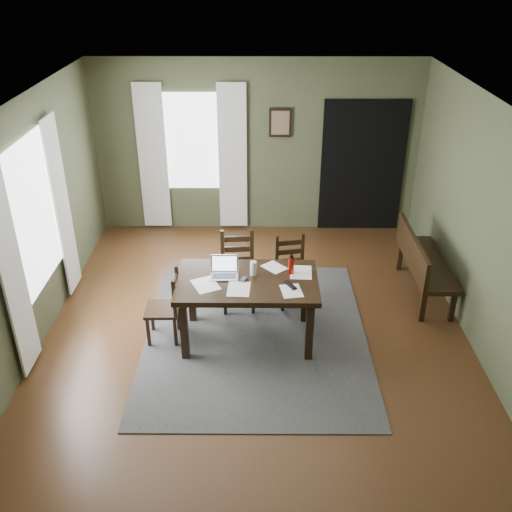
{
  "coord_description": "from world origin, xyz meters",
  "views": [
    {
      "loc": [
        0.04,
        -5.54,
        4.05
      ],
      "look_at": [
        0.0,
        0.3,
        0.9
      ],
      "focal_mm": 40.0,
      "sensor_mm": 36.0,
      "label": 1
    }
  ],
  "objects_px": {
    "chair_back_right": "(291,272)",
    "water_bottle": "(291,265)",
    "bench": "(422,260)",
    "chair_end": "(166,307)",
    "chair_back_left": "(238,272)",
    "dining_table": "(247,287)",
    "laptop": "(224,270)"
  },
  "relations": [
    {
      "from": "dining_table",
      "to": "chair_end",
      "type": "height_order",
      "value": "chair_end"
    },
    {
      "from": "bench",
      "to": "dining_table",
      "type": "bearing_deg",
      "value": 114.54
    },
    {
      "from": "dining_table",
      "to": "chair_back_left",
      "type": "height_order",
      "value": "chair_back_left"
    },
    {
      "from": "chair_end",
      "to": "chair_back_right",
      "type": "relative_size",
      "value": 0.98
    },
    {
      "from": "dining_table",
      "to": "chair_end",
      "type": "bearing_deg",
      "value": -179.59
    },
    {
      "from": "chair_end",
      "to": "water_bottle",
      "type": "relative_size",
      "value": 3.71
    },
    {
      "from": "chair_end",
      "to": "chair_back_left",
      "type": "distance_m",
      "value": 1.09
    },
    {
      "from": "chair_back_right",
      "to": "laptop",
      "type": "distance_m",
      "value": 1.14
    },
    {
      "from": "bench",
      "to": "water_bottle",
      "type": "xyz_separation_m",
      "value": [
        -1.75,
        -0.87,
        0.41
      ]
    },
    {
      "from": "chair_end",
      "to": "water_bottle",
      "type": "height_order",
      "value": "water_bottle"
    },
    {
      "from": "bench",
      "to": "water_bottle",
      "type": "height_order",
      "value": "water_bottle"
    },
    {
      "from": "chair_end",
      "to": "bench",
      "type": "xyz_separation_m",
      "value": [
        3.17,
        1.02,
        0.07
      ]
    },
    {
      "from": "chair_back_right",
      "to": "dining_table",
      "type": "bearing_deg",
      "value": -135.01
    },
    {
      "from": "chair_end",
      "to": "bench",
      "type": "relative_size",
      "value": 0.58
    },
    {
      "from": "chair_back_right",
      "to": "laptop",
      "type": "relative_size",
      "value": 2.79
    },
    {
      "from": "bench",
      "to": "water_bottle",
      "type": "relative_size",
      "value": 6.34
    },
    {
      "from": "chair_back_right",
      "to": "water_bottle",
      "type": "relative_size",
      "value": 3.78
    },
    {
      "from": "chair_back_left",
      "to": "laptop",
      "type": "relative_size",
      "value": 3.09
    },
    {
      "from": "laptop",
      "to": "water_bottle",
      "type": "distance_m",
      "value": 0.76
    },
    {
      "from": "laptop",
      "to": "water_bottle",
      "type": "height_order",
      "value": "water_bottle"
    },
    {
      "from": "dining_table",
      "to": "laptop",
      "type": "distance_m",
      "value": 0.32
    },
    {
      "from": "bench",
      "to": "laptop",
      "type": "relative_size",
      "value": 4.68
    },
    {
      "from": "chair_back_right",
      "to": "water_bottle",
      "type": "bearing_deg",
      "value": -105.56
    },
    {
      "from": "water_bottle",
      "to": "chair_back_right",
      "type": "bearing_deg",
      "value": 85.71
    },
    {
      "from": "bench",
      "to": "laptop",
      "type": "bearing_deg",
      "value": 109.98
    },
    {
      "from": "chair_back_left",
      "to": "bench",
      "type": "xyz_separation_m",
      "value": [
        2.37,
        0.29,
        0.02
      ]
    },
    {
      "from": "dining_table",
      "to": "chair_back_left",
      "type": "distance_m",
      "value": 0.78
    },
    {
      "from": "dining_table",
      "to": "laptop",
      "type": "bearing_deg",
      "value": 156.75
    },
    {
      "from": "chair_end",
      "to": "bench",
      "type": "bearing_deg",
      "value": 106.63
    },
    {
      "from": "dining_table",
      "to": "chair_back_right",
      "type": "relative_size",
      "value": 1.78
    },
    {
      "from": "dining_table",
      "to": "bench",
      "type": "relative_size",
      "value": 1.06
    },
    {
      "from": "chair_end",
      "to": "chair_back_right",
      "type": "height_order",
      "value": "chair_back_right"
    }
  ]
}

